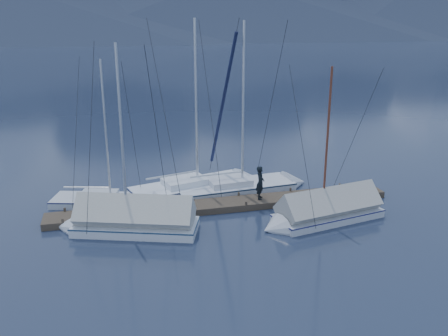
# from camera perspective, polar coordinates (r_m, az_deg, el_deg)

# --- Properties ---
(ground) EXTENTS (1000.00, 1000.00, 0.00)m
(ground) POSITION_cam_1_polar(r_m,az_deg,el_deg) (23.20, 1.22, -6.63)
(ground) COLOR #161F33
(ground) RESTS_ON ground
(dock) EXTENTS (18.00, 1.50, 0.54)m
(dock) POSITION_cam_1_polar(r_m,az_deg,el_deg) (24.94, -0.00, -4.59)
(dock) COLOR #382D23
(dock) RESTS_ON ground
(mooring_posts) EXTENTS (15.12, 1.52, 0.35)m
(mooring_posts) POSITION_cam_1_polar(r_m,az_deg,el_deg) (24.74, -1.13, -4.18)
(mooring_posts) COLOR #382D23
(mooring_posts) RESTS_ON ground
(sailboat_open_left) EXTENTS (6.59, 3.46, 8.39)m
(sailboat_open_left) POSITION_cam_1_polar(r_m,az_deg,el_deg) (26.00, -12.49, -3.99)
(sailboat_open_left) COLOR silver
(sailboat_open_left) RESTS_ON ground
(sailboat_open_mid) EXTENTS (8.25, 4.23, 10.51)m
(sailboat_open_mid) POSITION_cam_1_polar(r_m,az_deg,el_deg) (27.72, -2.17, -2.14)
(sailboat_open_mid) COLOR white
(sailboat_open_mid) RESTS_ON ground
(sailboat_open_right) EXTENTS (8.02, 3.37, 10.39)m
(sailboat_open_right) POSITION_cam_1_polar(r_m,az_deg,el_deg) (27.56, 3.26, -2.28)
(sailboat_open_right) COLOR silver
(sailboat_open_right) RESTS_ON ground
(sailboat_covered_near) EXTENTS (6.64, 3.18, 8.30)m
(sailboat_covered_near) POSITION_cam_1_polar(r_m,az_deg,el_deg) (23.70, 11.49, -5.37)
(sailboat_covered_near) COLOR silver
(sailboat_covered_near) RESTS_ON ground
(sailboat_covered_far) EXTENTS (6.99, 4.10, 9.41)m
(sailboat_covered_far) POSITION_cam_1_polar(r_m,az_deg,el_deg) (22.64, -11.88, -6.37)
(sailboat_covered_far) COLOR silver
(sailboat_covered_far) RESTS_ON ground
(person) EXTENTS (0.63, 0.76, 1.79)m
(person) POSITION_cam_1_polar(r_m,az_deg,el_deg) (25.09, 4.38, -1.76)
(person) COLOR black
(person) RESTS_ON dock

